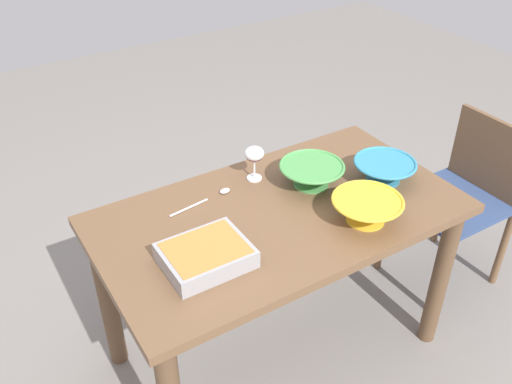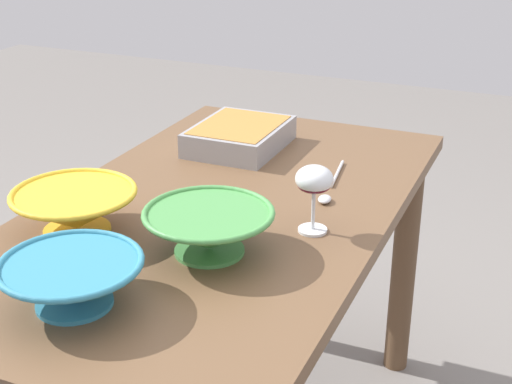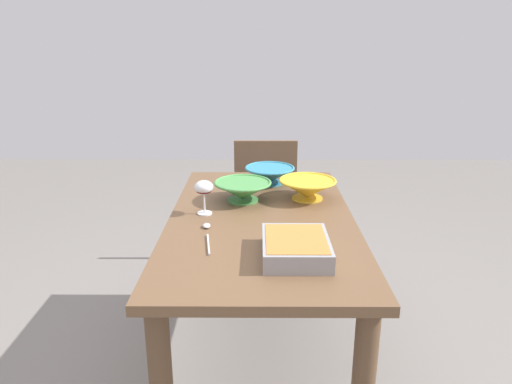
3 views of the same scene
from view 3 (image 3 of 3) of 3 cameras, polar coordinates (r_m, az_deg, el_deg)
ground_plane at (r=2.35m, az=0.58°, el=-20.67°), size 8.00×8.00×0.00m
dining_table at (r=2.01m, az=0.64°, el=-6.51°), size 1.37×0.76×0.76m
chair at (r=3.04m, az=1.18°, el=-1.00°), size 0.46×0.43×0.83m
wine_glass at (r=1.97m, az=-6.31°, el=0.34°), size 0.08×0.08×0.15m
casserole_dish at (r=1.61m, az=4.82°, el=-6.53°), size 0.28×0.22×0.07m
mixing_bowl at (r=2.18m, az=6.23°, el=0.48°), size 0.26×0.26×0.09m
small_bowl at (r=2.39m, az=1.67°, el=2.14°), size 0.25×0.25×0.09m
serving_bowl at (r=2.14m, az=-1.59°, el=0.24°), size 0.26×0.26×0.09m
serving_spoon at (r=1.80m, az=-5.91°, el=-4.83°), size 0.28×0.06×0.01m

